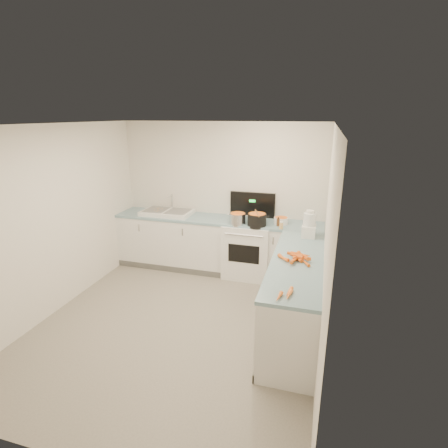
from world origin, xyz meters
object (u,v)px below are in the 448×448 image
(stove, at_px, (248,248))
(black_pot, at_px, (257,220))
(steel_pot, at_px, (238,219))
(mixing_bowl, at_px, (281,221))
(extract_bottle, at_px, (278,222))
(sink, at_px, (167,212))
(spice_jar, at_px, (281,226))
(food_processor, at_px, (309,225))

(stove, relative_size, black_pot, 4.63)
(steel_pot, bearing_deg, mixing_bowl, 15.29)
(steel_pot, bearing_deg, extract_bottle, 4.89)
(sink, height_order, steel_pot, sink)
(black_pot, height_order, extract_bottle, black_pot)
(sink, height_order, extract_bottle, sink)
(spice_jar, bearing_deg, sink, 172.64)
(sink, relative_size, black_pot, 2.92)
(extract_bottle, bearing_deg, steel_pot, -175.11)
(steel_pot, xyz_separation_m, black_pot, (0.31, -0.00, 0.01))
(sink, distance_m, black_pot, 1.63)
(extract_bottle, height_order, spice_jar, extract_bottle)
(stove, relative_size, extract_bottle, 11.64)
(stove, xyz_separation_m, sink, (-1.45, 0.02, 0.50))
(stove, relative_size, spice_jar, 13.53)
(black_pot, bearing_deg, sink, 173.23)
(stove, height_order, mixing_bowl, stove)
(steel_pot, bearing_deg, black_pot, -0.70)
(black_pot, height_order, food_processor, food_processor)
(black_pot, bearing_deg, mixing_bowl, 27.65)
(stove, relative_size, sink, 1.58)
(sink, distance_m, spice_jar, 2.02)
(steel_pot, distance_m, extract_bottle, 0.64)
(steel_pot, height_order, spice_jar, steel_pot)
(stove, height_order, extract_bottle, stove)
(sink, relative_size, steel_pot, 3.29)
(stove, xyz_separation_m, black_pot, (0.17, -0.18, 0.55))
(black_pot, height_order, spice_jar, black_pot)
(black_pot, bearing_deg, stove, 133.64)
(stove, height_order, sink, stove)
(mixing_bowl, xyz_separation_m, food_processor, (0.45, -0.50, 0.11))
(steel_pot, relative_size, black_pot, 0.89)
(stove, relative_size, steel_pot, 5.21)
(stove, bearing_deg, food_processor, -26.82)
(stove, bearing_deg, black_pot, -46.36)
(black_pot, relative_size, mixing_bowl, 1.28)
(mixing_bowl, bearing_deg, sink, 179.82)
(stove, relative_size, food_processor, 3.50)
(extract_bottle, xyz_separation_m, spice_jar, (0.07, -0.13, -0.01))
(stove, distance_m, food_processor, 1.26)
(extract_bottle, distance_m, food_processor, 0.62)
(sink, relative_size, extract_bottle, 7.36)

